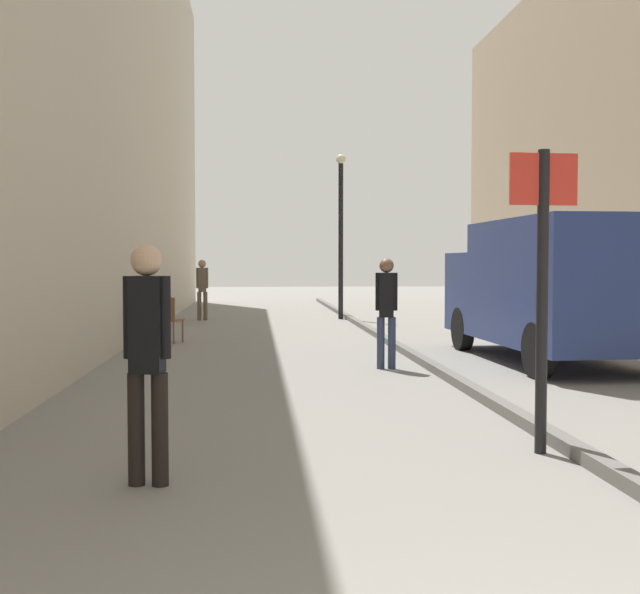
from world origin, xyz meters
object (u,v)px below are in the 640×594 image
object	(u,v)px
street_sign_post	(542,274)
lamp_post	(341,225)
delivery_van	(552,286)
cafe_chair_near_window	(168,317)
pedestrian_mid_block	(147,347)
pedestrian_main_foreground	(202,285)
pedestrian_far_crossing	(386,305)

from	to	relation	value
street_sign_post	lamp_post	distance (m)	16.24
delivery_van	cafe_chair_near_window	distance (m)	7.56
pedestrian_mid_block	cafe_chair_near_window	xyz separation A→B (m)	(-0.98, 10.32, -0.48)
pedestrian_mid_block	delivery_van	bearing A→B (deg)	-121.24
pedestrian_main_foreground	lamp_post	distance (m)	4.34
delivery_van	street_sign_post	world-z (taller)	street_sign_post
street_sign_post	delivery_van	bearing A→B (deg)	-115.32
pedestrian_mid_block	lamp_post	bearing A→B (deg)	-92.33
pedestrian_main_foreground	cafe_chair_near_window	world-z (taller)	pedestrian_main_foreground
pedestrian_main_foreground	delivery_van	distance (m)	11.82
pedestrian_main_foreground	lamp_post	world-z (taller)	lamp_post
pedestrian_mid_block	lamp_post	size ratio (longest dim) A/B	0.37
delivery_van	cafe_chair_near_window	size ratio (longest dim) A/B	5.65
delivery_van	street_sign_post	size ratio (longest dim) A/B	2.04
lamp_post	pedestrian_main_foreground	bearing A→B (deg)	-177.49
cafe_chair_near_window	pedestrian_far_crossing	bearing A→B (deg)	-24.26
pedestrian_mid_block	lamp_post	xyz separation A→B (m)	(3.27, 16.91, 1.70)
pedestrian_mid_block	lamp_post	world-z (taller)	lamp_post
pedestrian_mid_block	delivery_van	distance (m)	8.85
lamp_post	street_sign_post	bearing A→B (deg)	-90.13
delivery_van	street_sign_post	xyz separation A→B (m)	(-2.43, -6.07, 0.29)
delivery_van	lamp_post	xyz separation A→B (m)	(-2.40, 10.12, 1.47)
cafe_chair_near_window	pedestrian_main_foreground	bearing A→B (deg)	111.08
pedestrian_far_crossing	street_sign_post	world-z (taller)	street_sign_post
pedestrian_main_foreground	pedestrian_mid_block	world-z (taller)	pedestrian_mid_block
lamp_post	cafe_chair_near_window	xyz separation A→B (m)	(-4.25, -6.59, -2.18)
cafe_chair_near_window	street_sign_post	bearing A→B (deg)	-42.77
lamp_post	delivery_van	bearing A→B (deg)	-76.68
lamp_post	cafe_chair_near_window	size ratio (longest dim) A/B	5.06
cafe_chair_near_window	lamp_post	bearing A→B (deg)	80.71
pedestrian_mid_block	delivery_van	size ratio (longest dim) A/B	0.33
lamp_post	cafe_chair_near_window	distance (m)	8.14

